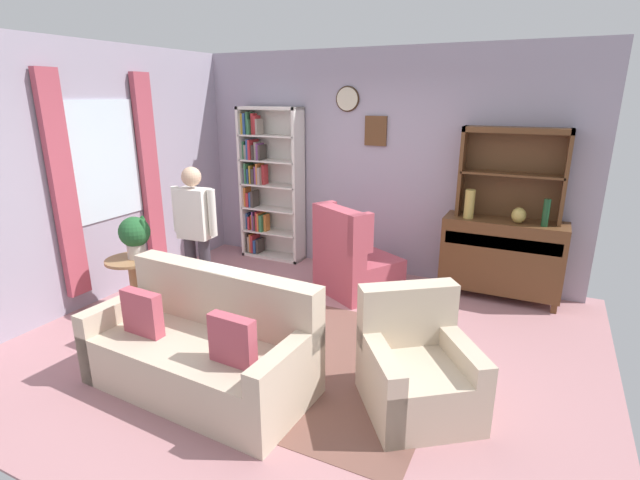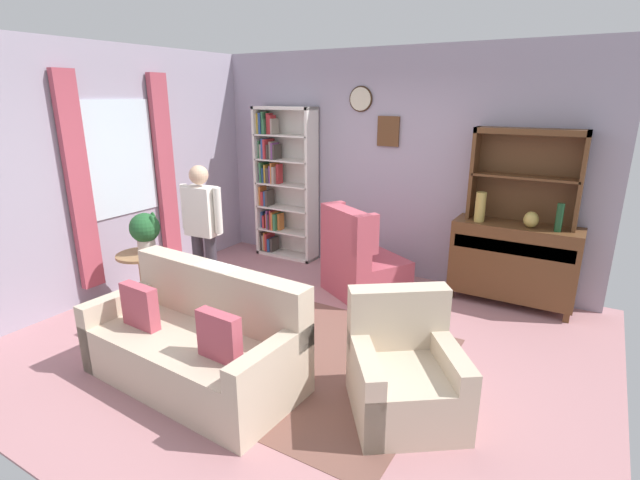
{
  "view_description": "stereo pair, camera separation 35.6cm",
  "coord_description": "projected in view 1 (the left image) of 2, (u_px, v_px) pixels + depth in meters",
  "views": [
    {
      "loc": [
        1.94,
        -3.57,
        2.25
      ],
      "look_at": [
        0.1,
        0.2,
        0.95
      ],
      "focal_mm": 26.42,
      "sensor_mm": 36.0,
      "label": 1
    },
    {
      "loc": [
        2.26,
        -3.4,
        2.25
      ],
      "look_at": [
        0.1,
        0.2,
        0.95
      ],
      "focal_mm": 26.42,
      "sensor_mm": 36.0,
      "label": 2
    }
  ],
  "objects": [
    {
      "name": "area_rug",
      "position": [
        305.0,
        357.0,
        4.2
      ],
      "size": [
        2.37,
        2.11,
        0.01
      ],
      "primitive_type": "cube",
      "color": "brown",
      "rests_on": "ground_plane"
    },
    {
      "name": "person_reading",
      "position": [
        196.0,
        230.0,
        4.89
      ],
      "size": [
        0.52,
        0.23,
        1.56
      ],
      "color": "#38333D",
      "rests_on": "ground_plane"
    },
    {
      "name": "wingback_chair",
      "position": [
        353.0,
        262.0,
        5.49
      ],
      "size": [
        1.08,
        1.08,
        1.05
      ],
      "color": "#B74C5B",
      "rests_on": "ground_plane"
    },
    {
      "name": "ground_plane",
      "position": [
        302.0,
        339.0,
        4.55
      ],
      "size": [
        5.4,
        4.6,
        0.02
      ],
      "primitive_type": "cube",
      "color": "#B27A7F"
    },
    {
      "name": "vase_round",
      "position": [
        519.0,
        215.0,
        5.07
      ],
      "size": [
        0.15,
        0.15,
        0.17
      ],
      "primitive_type": "ellipsoid",
      "color": "tan",
      "rests_on": "sideboard"
    },
    {
      "name": "wall_back",
      "position": [
        380.0,
        164.0,
        5.96
      ],
      "size": [
        5.0,
        0.09,
        2.8
      ],
      "color": "#A399AD",
      "rests_on": "ground_plane"
    },
    {
      "name": "armchair_floral",
      "position": [
        417.0,
        372.0,
        3.47
      ],
      "size": [
        1.07,
        1.07,
        0.88
      ],
      "color": "beige",
      "rests_on": "ground_plane"
    },
    {
      "name": "sideboard",
      "position": [
        501.0,
        255.0,
        5.33
      ],
      "size": [
        1.3,
        0.45,
        0.92
      ],
      "color": "brown",
      "rests_on": "ground_plane"
    },
    {
      "name": "potted_plant_large",
      "position": [
        135.0,
        234.0,
        4.89
      ],
      "size": [
        0.32,
        0.32,
        0.44
      ],
      "color": "beige",
      "rests_on": "plant_stand"
    },
    {
      "name": "vase_tall",
      "position": [
        469.0,
        204.0,
        5.25
      ],
      "size": [
        0.11,
        0.11,
        0.32
      ],
      "primitive_type": "cylinder",
      "color": "tan",
      "rests_on": "sideboard"
    },
    {
      "name": "bottle_wine",
      "position": [
        546.0,
        213.0,
        4.92
      ],
      "size": [
        0.07,
        0.07,
        0.29
      ],
      "primitive_type": "cylinder",
      "color": "#194223",
      "rests_on": "sideboard"
    },
    {
      "name": "couch_floral",
      "position": [
        204.0,
        349.0,
        3.74
      ],
      "size": [
        1.84,
        0.93,
        0.9
      ],
      "color": "beige",
      "rests_on": "ground_plane"
    },
    {
      "name": "wall_left",
      "position": [
        100.0,
        175.0,
        5.2
      ],
      "size": [
        0.16,
        4.2,
        2.8
      ],
      "color": "#A399AD",
      "rests_on": "ground_plane"
    },
    {
      "name": "sideboard_hutch",
      "position": [
        513.0,
        161.0,
        5.11
      ],
      "size": [
        1.1,
        0.26,
        1.0
      ],
      "color": "brown",
      "rests_on": "sideboard"
    },
    {
      "name": "bookshelf",
      "position": [
        267.0,
        185.0,
        6.56
      ],
      "size": [
        0.9,
        0.3,
        2.1
      ],
      "color": "silver",
      "rests_on": "ground_plane"
    },
    {
      "name": "plant_stand",
      "position": [
        133.0,
        279.0,
        5.0
      ],
      "size": [
        0.52,
        0.52,
        0.6
      ],
      "color": "#997047",
      "rests_on": "ground_plane"
    }
  ]
}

